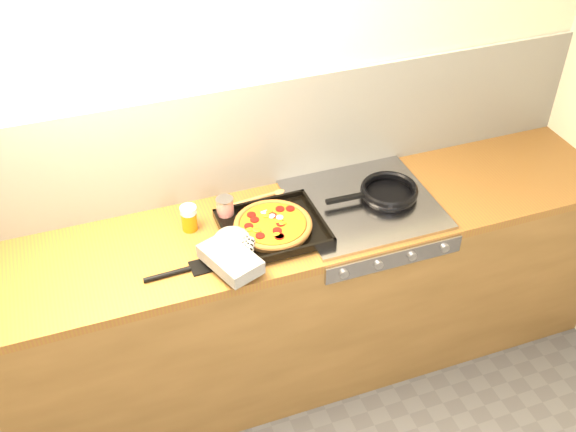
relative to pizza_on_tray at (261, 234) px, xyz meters
name	(u,v)px	position (x,y,z in m)	size (l,w,h in m)	color
room_shell	(241,141)	(0.04, 0.37, 0.21)	(3.20, 3.20, 3.20)	white
counter_run	(266,304)	(0.04, 0.08, -0.49)	(3.20, 0.62, 0.90)	olive
stovetop	(363,204)	(0.49, 0.08, -0.04)	(0.60, 0.56, 0.02)	#A1A1A7
pizza_on_tray	(261,234)	(0.00, 0.00, 0.00)	(0.54, 0.47, 0.07)	black
frying_pan	(388,192)	(0.60, 0.09, -0.01)	(0.42, 0.26, 0.04)	black
tomato_can	(225,209)	(-0.09, 0.19, 0.01)	(0.08, 0.08, 0.10)	maroon
juice_glass	(189,218)	(-0.25, 0.18, 0.01)	(0.08, 0.08, 0.11)	orange
wooden_spoon	(260,197)	(0.09, 0.27, -0.03)	(0.30, 0.05, 0.02)	#A87847
black_spatula	(182,271)	(-0.34, -0.07, -0.04)	(0.28, 0.09, 0.02)	black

